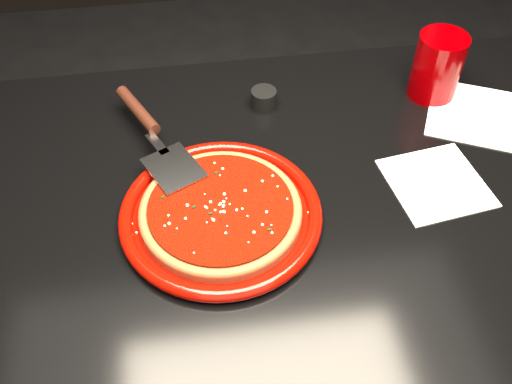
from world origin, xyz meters
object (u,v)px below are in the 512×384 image
(table, at_px, (284,319))
(ramekin, at_px, (264,99))
(pizza_server, at_px, (155,135))
(plate, at_px, (221,214))
(cup, at_px, (437,66))

(table, distance_m, ramekin, 0.46)
(pizza_server, bearing_deg, ramekin, -0.93)
(plate, distance_m, cup, 0.51)
(pizza_server, bearing_deg, cup, -16.86)
(table, relative_size, ramekin, 25.28)
(plate, bearing_deg, table, 8.39)
(table, relative_size, plate, 3.78)
(table, bearing_deg, ramekin, 91.98)
(cup, bearing_deg, ramekin, 178.45)
(table, distance_m, plate, 0.40)
(ramekin, bearing_deg, pizza_server, -154.76)
(plate, relative_size, ramekin, 6.69)
(pizza_server, distance_m, cup, 0.54)
(plate, xyz_separation_m, pizza_server, (-0.09, 0.17, 0.03))
(table, bearing_deg, plate, -171.61)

